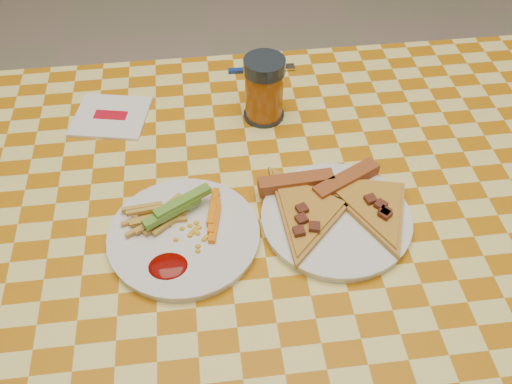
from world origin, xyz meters
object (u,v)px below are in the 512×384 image
table (259,249)px  plate_right (336,220)px  drink_glass (264,90)px  plate_left (184,237)px

table → plate_right: (0.11, -0.02, 0.08)m
table → drink_glass: bearing=80.9°
plate_left → plate_right: same height
plate_left → drink_glass: size_ratio=1.84×
drink_glass → table: bearing=-99.1°
table → plate_left: bearing=-167.7°
plate_right → plate_left: bearing=-178.6°
plate_right → drink_glass: size_ratio=1.87×
plate_left → table: bearing=12.3°
table → plate_right: bearing=-9.6°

